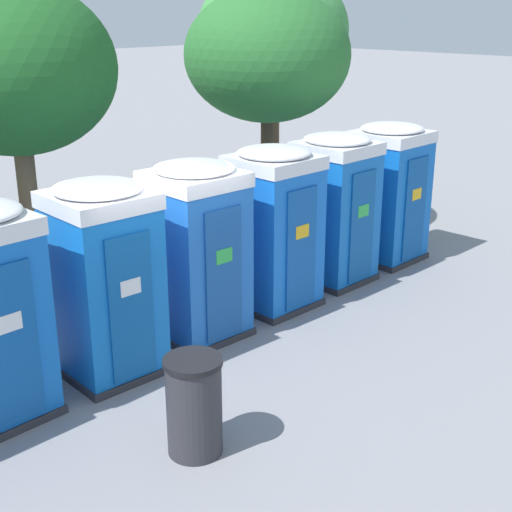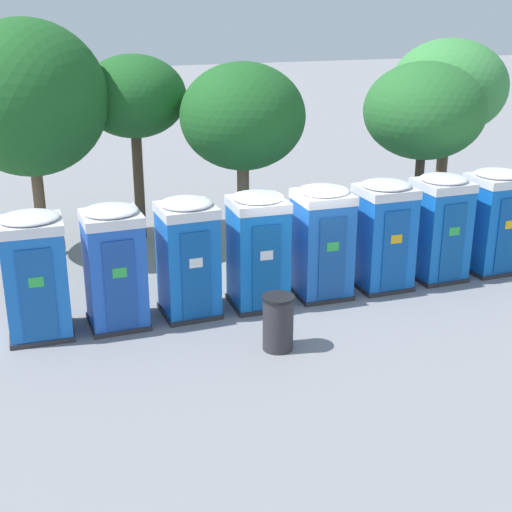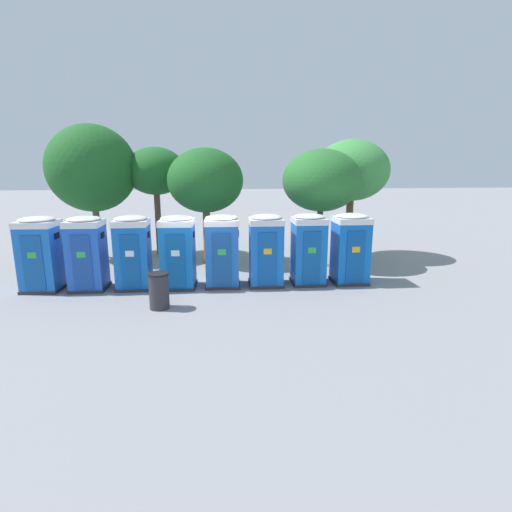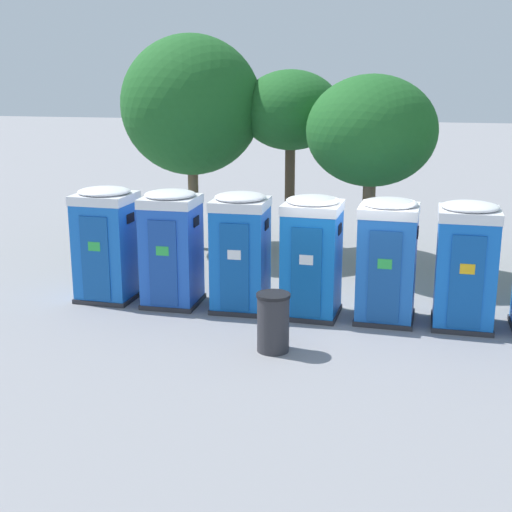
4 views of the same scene
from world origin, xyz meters
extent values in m
plane|color=gray|center=(0.00, 0.00, 0.00)|extent=(120.00, 120.00, 0.00)
cube|color=#0E4C9D|center=(-2.30, -0.77, 1.07)|extent=(0.61, 0.04, 1.85)
cube|color=white|center=(-2.30, -0.79, 1.35)|extent=(0.28, 0.01, 0.20)
cube|color=black|center=(-1.75, -0.18, 1.89)|extent=(0.03, 0.36, 0.20)
cube|color=#2D2D33|center=(-0.77, -0.27, 0.05)|extent=(1.23, 1.25, 0.10)
cube|color=blue|center=(-0.77, -0.27, 1.15)|extent=(1.17, 1.19, 2.10)
cube|color=#0D509D|center=(-0.80, -0.86, 1.07)|extent=(0.62, 0.06, 1.85)
cube|color=white|center=(-0.80, -0.87, 1.35)|extent=(0.28, 0.02, 0.20)
cube|color=black|center=(-0.20, -0.30, 1.89)|extent=(0.04, 0.36, 0.20)
cube|color=white|center=(-0.77, -0.27, 2.30)|extent=(1.21, 1.23, 0.20)
ellipsoid|color=white|center=(-0.77, -0.27, 2.45)|extent=(1.15, 1.17, 0.18)
cube|color=#2D2D33|center=(0.77, -0.25, 0.05)|extent=(1.24, 1.25, 0.10)
cube|color=blue|center=(0.77, -0.25, 1.15)|extent=(1.18, 1.19, 2.10)
cube|color=#164B96|center=(0.74, -0.84, 1.07)|extent=(0.62, 0.06, 1.85)
cube|color=green|center=(0.74, -0.86, 1.35)|extent=(0.28, 0.02, 0.20)
cube|color=black|center=(1.34, -0.28, 1.89)|extent=(0.04, 0.36, 0.20)
cube|color=white|center=(0.77, -0.25, 2.30)|extent=(1.21, 1.22, 0.20)
ellipsoid|color=white|center=(0.77, -0.25, 2.45)|extent=(1.15, 1.16, 0.18)
cube|color=#2D2D33|center=(2.30, -0.29, 0.05)|extent=(1.23, 1.22, 0.10)
cube|color=blue|center=(2.30, -0.29, 1.15)|extent=(1.17, 1.16, 2.10)
cube|color=#104EA2|center=(2.29, -0.88, 1.07)|extent=(0.63, 0.04, 1.85)
cube|color=yellow|center=(2.29, -0.89, 1.35)|extent=(0.28, 0.01, 0.20)
cube|color=black|center=(2.89, -0.30, 1.89)|extent=(0.03, 0.36, 0.20)
cube|color=white|center=(2.30, -0.29, 2.30)|extent=(1.20, 1.20, 0.20)
ellipsoid|color=white|center=(2.30, -0.29, 2.45)|extent=(1.14, 1.14, 0.18)
cube|color=#2D2D33|center=(3.84, -0.27, 0.05)|extent=(1.18, 1.21, 0.10)
cube|color=blue|center=(3.84, -0.27, 1.15)|extent=(1.12, 1.15, 2.10)
cube|color=#0E4D99|center=(3.84, -0.85, 1.07)|extent=(0.61, 0.04, 1.85)
cube|color=green|center=(3.84, -0.87, 1.35)|extent=(0.28, 0.01, 0.20)
cube|color=black|center=(4.41, -0.27, 1.89)|extent=(0.03, 0.36, 0.20)
cube|color=white|center=(3.84, -0.27, 2.30)|extent=(1.15, 1.19, 0.20)
ellipsoid|color=white|center=(3.84, -0.27, 2.45)|extent=(1.10, 1.13, 0.18)
cube|color=#2D2D33|center=(5.38, -0.29, 0.05)|extent=(1.23, 1.20, 0.10)
cube|color=blue|center=(5.38, -0.29, 1.15)|extent=(1.17, 1.14, 2.10)
cube|color=#0C4B9A|center=(5.38, -0.88, 1.07)|extent=(0.64, 0.03, 1.85)
cube|color=yellow|center=(5.38, -0.90, 1.35)|extent=(0.28, 0.01, 0.20)
cube|color=black|center=(5.98, -0.29, 1.89)|extent=(0.03, 0.36, 0.20)
cube|color=white|center=(5.38, -0.29, 2.30)|extent=(1.20, 1.18, 0.20)
ellipsoid|color=white|center=(5.38, -0.29, 2.45)|extent=(1.14, 1.12, 0.18)
cylinder|color=brown|center=(6.72, 3.87, 1.62)|extent=(0.33, 0.33, 3.24)
ellipsoid|color=#3D8C42|center=(6.72, 3.87, 3.99)|extent=(3.35, 3.35, 2.73)
cylinder|color=brown|center=(0.16, 3.26, 1.42)|extent=(0.32, 0.32, 2.84)
ellipsoid|color=#1E5B23|center=(0.16, 3.26, 3.58)|extent=(3.19, 3.19, 2.71)
cylinder|color=#4C3826|center=(4.93, 2.34, 1.45)|extent=(0.25, 0.25, 2.90)
ellipsoid|color=#286B2D|center=(4.93, 2.34, 3.60)|extent=(3.22, 3.22, 2.55)
cylinder|color=#2D2D33|center=(-1.17, -2.41, 0.52)|extent=(0.59, 0.59, 1.04)
cylinder|color=black|center=(-1.17, -2.41, 1.07)|extent=(0.62, 0.62, 0.06)
camera|label=1|loc=(-5.38, -7.44, 4.52)|focal=50.00mm
camera|label=2|loc=(-5.93, -13.82, 6.35)|focal=50.00mm
camera|label=3|loc=(0.58, -14.01, 4.19)|focal=28.00mm
camera|label=4|loc=(1.12, -14.47, 5.00)|focal=50.00mm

